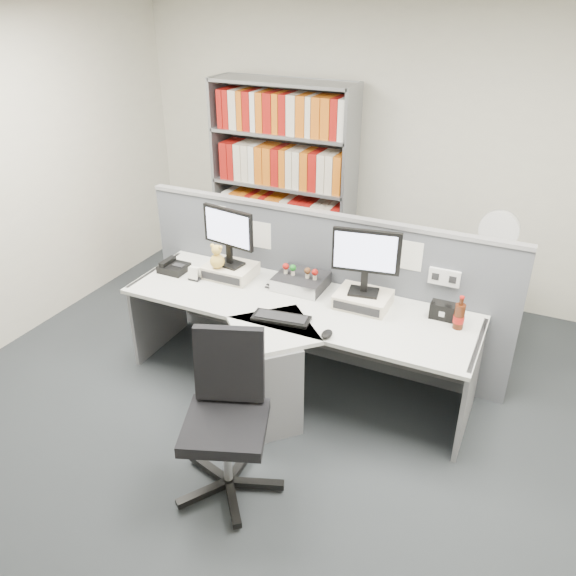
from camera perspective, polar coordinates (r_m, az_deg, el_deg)
The scene contains 21 objects.
ground at distance 4.07m, azimuth -4.05°, elevation -15.51°, with size 5.50×5.50×0.00m, color #33373C.
room_shell at distance 3.12m, azimuth -5.16°, elevation 9.10°, with size 5.04×5.54×2.72m.
partition at distance 4.61m, azimuth 3.23°, elevation 0.16°, with size 3.00×0.08×1.27m.
desk at distance 4.20m, azimuth -0.32°, elevation -5.92°, with size 2.60×1.20×0.72m.
monitor_riser_left at distance 4.61m, azimuth -5.70°, elevation 1.71°, with size 0.38×0.31×0.10m.
monitor_riser_right at distance 4.20m, azimuth 7.36°, elevation -1.12°, with size 0.38×0.31×0.10m.
monitor_left at distance 4.47m, azimuth -5.88°, elevation 5.49°, with size 0.46×0.18×0.47m.
monitor_right at distance 4.05m, azimuth 7.65°, elevation 3.09°, with size 0.47×0.19×0.48m.
desktop_pc at distance 4.42m, azimuth 1.27°, elevation 0.66°, with size 0.37×0.33×0.10m.
figurines at distance 4.36m, azimuth 1.20°, elevation 1.75°, with size 0.29×0.05×0.09m.
keyboard at distance 4.01m, azimuth -0.66°, elevation -2.96°, with size 0.42×0.21×0.03m.
mouse at distance 3.83m, azimuth 3.84°, elevation -4.53°, with size 0.07×0.11×0.04m, color black.
desk_phone at distance 4.76m, azimuth -11.18°, elevation 2.01°, with size 0.21×0.19×0.09m.
desk_calendar at distance 4.59m, azimuth -9.18°, elevation 1.34°, with size 0.09×0.07×0.11m.
plush_toy at distance 4.51m, azimuth -6.97°, elevation 2.94°, with size 0.11×0.11×0.20m.
speaker at distance 4.15m, azimuth 14.98°, elevation -2.18°, with size 0.18×0.10×0.12m, color black.
cola_bottle at distance 4.05m, azimuth 16.44°, elevation -2.69°, with size 0.07×0.07×0.24m.
shelving_unit at distance 5.83m, azimuth -0.49°, elevation 9.77°, with size 1.41×0.40×2.00m.
filing_cabinet at distance 5.17m, azimuth 18.74°, elevation -1.92°, with size 0.45×0.61×0.70m.
desk_fan at distance 4.88m, azimuth 19.94°, elevation 5.00°, with size 0.31×0.18×0.52m.
office_chair at distance 3.53m, azimuth -5.98°, elevation -11.93°, with size 0.67×0.65×1.01m.
Camera 1 is at (1.51, -2.55, 2.79)m, focal length 36.25 mm.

